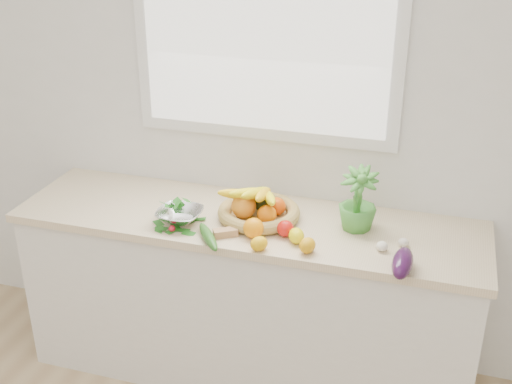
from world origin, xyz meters
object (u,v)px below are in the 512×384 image
(potted_herb, at_px, (358,201))
(colander_with_spinach, at_px, (180,212))
(apple, at_px, (285,229))
(eggplant, at_px, (403,263))
(cucumber, at_px, (208,237))
(fruit_basket, at_px, (258,208))

(potted_herb, distance_m, colander_with_spinach, 0.82)
(apple, xyz_separation_m, eggplant, (0.53, -0.16, 0.01))
(cucumber, height_order, colander_with_spinach, colander_with_spinach)
(fruit_basket, bearing_deg, colander_with_spinach, -156.16)
(cucumber, relative_size, potted_herb, 0.83)
(apple, xyz_separation_m, fruit_basket, (-0.17, 0.13, 0.02))
(apple, bearing_deg, cucumber, -155.00)
(colander_with_spinach, bearing_deg, fruit_basket, 23.84)
(eggplant, bearing_deg, fruit_basket, 157.65)
(cucumber, distance_m, fruit_basket, 0.31)
(potted_herb, xyz_separation_m, colander_with_spinach, (-0.79, -0.19, -0.08))
(apple, height_order, eggplant, eggplant)
(cucumber, bearing_deg, fruit_basket, 61.76)
(apple, bearing_deg, colander_with_spinach, -177.76)
(potted_herb, height_order, fruit_basket, potted_herb)
(eggplant, distance_m, colander_with_spinach, 1.04)
(apple, relative_size, eggplant, 0.35)
(eggplant, xyz_separation_m, fruit_basket, (-0.69, 0.29, 0.01))
(eggplant, relative_size, fruit_basket, 0.46)
(eggplant, bearing_deg, cucumber, 179.28)
(apple, height_order, cucumber, apple)
(fruit_basket, bearing_deg, eggplant, -22.35)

